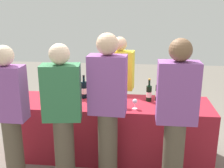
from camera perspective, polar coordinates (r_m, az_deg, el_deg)
The scene contains 22 objects.
ground_plane at distance 3.89m, azimuth 0.00°, elevation -14.50°, with size 12.00×12.00×0.00m, color slate.
tasting_table at distance 3.71m, azimuth 0.00°, elevation -9.42°, with size 2.57×0.72×0.77m, color maroon.
wine_bottle_0 at distance 3.75m, azimuth -11.01°, elevation -1.14°, with size 0.07×0.07×0.33m.
wine_bottle_1 at distance 3.76m, azimuth -7.48°, elevation -0.96°, with size 0.08×0.08×0.33m.
wine_bottle_2 at distance 3.71m, azimuth -5.88°, elevation -1.19°, with size 0.08×0.08×0.32m.
wine_bottle_3 at distance 3.69m, azimuth -3.48°, elevation -1.23°, with size 0.07×0.07×0.33m.
wine_bottle_4 at distance 3.69m, azimuth -1.90°, elevation -1.14°, with size 0.08×0.08×0.34m.
wine_bottle_5 at distance 3.61m, azimuth 7.74°, elevation -1.93°, with size 0.07×0.07×0.31m.
wine_bottle_6 at distance 3.64m, azimuth 9.58°, elevation -1.80°, with size 0.07×0.07×0.30m.
wine_glass_0 at distance 3.62m, azimuth -11.45°, elevation -2.04°, with size 0.07×0.07×0.15m.
wine_glass_1 at distance 3.44m, azimuth -1.56°, elevation -2.90°, with size 0.07×0.07×0.14m.
wine_glass_2 at distance 3.36m, azimuth 2.48°, elevation -3.19°, with size 0.07×0.07×0.15m.
wine_glass_3 at distance 3.33m, azimuth 4.82°, elevation -3.72°, with size 0.06×0.06×0.13m.
wine_glass_4 at distance 3.39m, azimuth 10.88°, elevation -3.56°, with size 0.07×0.07×0.13m.
wine_glass_5 at distance 3.41m, azimuth 14.25°, elevation -3.75°, with size 0.06×0.06×0.12m.
ice_bucket at distance 3.58m, azimuth 12.85°, elevation -2.78°, with size 0.23×0.23×0.17m, color silver.
server_pouring at distance 4.13m, azimuth 1.59°, elevation -0.08°, with size 0.44×0.28×1.55m.
guest_0 at distance 3.15m, azimuth -20.63°, elevation -5.60°, with size 0.38×0.21×1.60m.
guest_1 at distance 2.99m, azimuth -10.33°, elevation -5.93°, with size 0.43×0.28×1.62m.
guest_2 at distance 2.97m, azimuth -0.93°, elevation -4.50°, with size 0.41×0.24×1.72m.
guest_3 at distance 2.86m, azimuth 13.27°, elevation -6.20°, with size 0.41×0.23×1.69m.
menu_board at distance 4.64m, azimuth -8.75°, elevation -4.08°, with size 0.54×0.03×0.78m, color white.
Camera 1 is at (0.35, -3.32, 1.99)m, focal length 43.63 mm.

